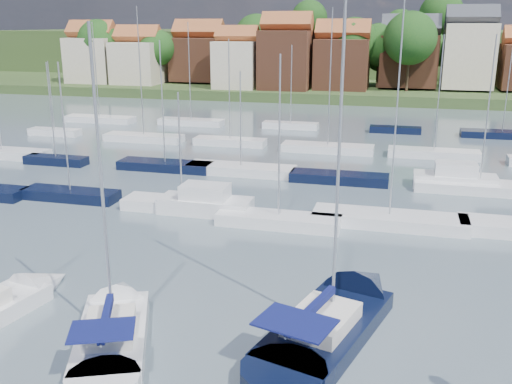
# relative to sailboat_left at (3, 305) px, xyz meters

# --- Properties ---
(ground) EXTENTS (260.00, 260.00, 0.00)m
(ground) POSITION_rel_sailboat_left_xyz_m (9.98, 37.08, -0.36)
(ground) COLOR #3E4D55
(ground) RESTS_ON ground
(sailboat_left) EXTENTS (4.31, 9.88, 13.12)m
(sailboat_left) POSITION_rel_sailboat_left_xyz_m (0.00, 0.00, 0.00)
(sailboat_left) COLOR silver
(sailboat_left) RESTS_ON ground
(sailboat_centre) EXTENTS (6.98, 11.38, 15.12)m
(sailboat_centre) POSITION_rel_sailboat_left_xyz_m (6.31, -0.31, -0.01)
(sailboat_centre) COLOR silver
(sailboat_centre) RESTS_ON ground
(sailboat_navy) EXTENTS (7.09, 13.85, 18.47)m
(sailboat_navy) POSITION_rel_sailboat_left_xyz_m (16.45, 3.40, -0.02)
(sailboat_navy) COLOR black
(sailboat_navy) RESTS_ON ground
(buoy_e) EXTENTS (0.46, 0.46, 0.46)m
(buoy_e) POSITION_rel_sailboat_left_xyz_m (13.29, 2.98, -0.36)
(buoy_e) COLOR beige
(buoy_e) RESTS_ON ground
(marina_field) EXTENTS (79.62, 41.41, 15.93)m
(marina_field) POSITION_rel_sailboat_left_xyz_m (11.89, 32.23, 0.07)
(marina_field) COLOR silver
(marina_field) RESTS_ON ground
(far_shore_town) EXTENTS (212.46, 90.00, 22.27)m
(far_shore_town) POSITION_rel_sailboat_left_xyz_m (12.21, 129.75, 4.24)
(far_shore_town) COLOR #394E27
(far_shore_town) RESTS_ON ground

